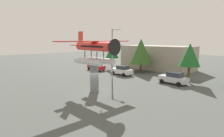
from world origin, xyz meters
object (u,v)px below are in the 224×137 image
object	(u,v)px
display_pedestal	(94,78)
floatplane_monument	(95,50)
storefront_building	(157,57)
tree_east	(141,51)
streetlight_primary	(113,51)
tree_center_back	(190,55)
car_near_red	(96,66)
tree_west	(112,51)
car_far_silver	(174,78)
car_mid_white	(122,70)

from	to	relation	value
display_pedestal	floatplane_monument	bearing A→B (deg)	0.17
storefront_building	tree_east	distance (m)	6.45
streetlight_primary	tree_center_back	bearing A→B (deg)	34.17
car_near_red	streetlight_primary	world-z (taller)	streetlight_primary
floatplane_monument	tree_west	bearing A→B (deg)	130.61
floatplane_monument	car_near_red	size ratio (longest dim) A/B	2.48
car_near_red	car_far_silver	xyz separation A→B (m)	(17.56, 0.56, 0.00)
display_pedestal	streetlight_primary	size ratio (longest dim) A/B	0.43
tree_center_back	streetlight_primary	bearing A→B (deg)	-145.83
tree_center_back	car_mid_white	bearing A→B (deg)	-165.92
tree_west	tree_east	xyz separation A→B (m)	(7.21, 1.10, 0.20)
display_pedestal	storefront_building	distance (m)	22.75
storefront_building	car_near_red	bearing A→B (deg)	-122.34
floatplane_monument	tree_east	xyz separation A→B (m)	(-5.44, 15.77, -1.00)
streetlight_primary	car_mid_white	bearing A→B (deg)	112.72
display_pedestal	car_near_red	bearing A→B (deg)	140.94
floatplane_monument	car_near_red	distance (m)	17.39
display_pedestal	tree_center_back	world-z (taller)	tree_center_back
tree_east	car_near_red	bearing A→B (deg)	-145.83
tree_west	tree_east	distance (m)	7.30
car_far_silver	streetlight_primary	xyz separation A→B (m)	(-8.58, -4.15, 3.82)
streetlight_primary	tree_west	world-z (taller)	streetlight_primary
car_near_red	tree_west	bearing A→B (deg)	-96.62
car_near_red	tree_center_back	xyz separation A→B (m)	(18.66, 2.99, 3.32)
car_far_silver	tree_center_back	size ratio (longest dim) A/B	0.71
display_pedestal	car_far_silver	size ratio (longest dim) A/B	0.84
tree_east	display_pedestal	bearing A→B (deg)	-71.38
display_pedestal	tree_west	xyz separation A→B (m)	(-12.53, 14.67, 2.23)
streetlight_primary	tree_center_back	world-z (taller)	streetlight_primary
streetlight_primary	tree_east	world-z (taller)	streetlight_primary
tree_west	tree_center_back	bearing A→B (deg)	-3.57
display_pedestal	car_mid_white	size ratio (longest dim) A/B	0.84
display_pedestal	tree_east	world-z (taller)	tree_east
tree_east	tree_center_back	xyz separation A→B (m)	(10.97, -2.24, 0.02)
display_pedestal	floatplane_monument	world-z (taller)	floatplane_monument
car_near_red	tree_east	bearing A→B (deg)	-145.83
storefront_building	streetlight_primary	bearing A→B (deg)	-83.45
car_far_silver	car_mid_white	bearing A→B (deg)	2.26
streetlight_primary	tree_center_back	distance (m)	11.71
floatplane_monument	car_mid_white	size ratio (longest dim) A/B	2.48
floatplane_monument	storefront_building	distance (m)	22.92
streetlight_primary	tree_west	bearing A→B (deg)	137.79
storefront_building	floatplane_monument	bearing A→B (deg)	-75.02
display_pedestal	car_far_silver	distance (m)	12.04
car_near_red	tree_west	distance (m)	5.18
floatplane_monument	streetlight_primary	world-z (taller)	streetlight_primary
display_pedestal	storefront_building	bearing A→B (deg)	104.66
tree_center_back	tree_east	bearing A→B (deg)	168.47
car_near_red	floatplane_monument	bearing A→B (deg)	141.23
floatplane_monument	car_far_silver	bearing A→B (deg)	68.13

